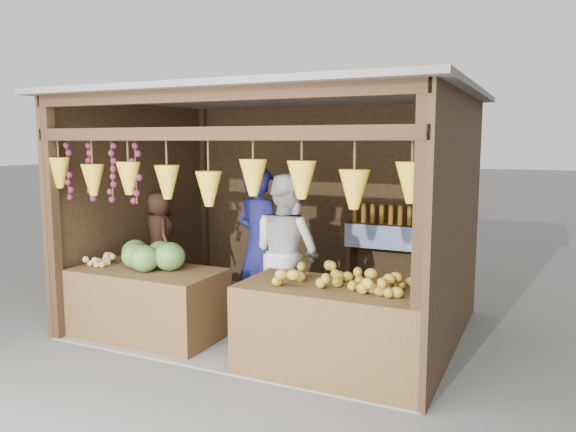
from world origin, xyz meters
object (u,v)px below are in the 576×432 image
object	(u,v)px
counter_left	(148,303)
counter_right	(335,331)
man_standing	(260,247)
woman_standing	(287,253)
vendor_seated	(159,234)

from	to	relation	value
counter_left	counter_right	size ratio (longest dim) A/B	0.93
counter_right	man_standing	size ratio (longest dim) A/B	0.94
counter_left	counter_right	distance (m)	2.21
counter_right	man_standing	world-z (taller)	man_standing
counter_right	woman_standing	world-z (taller)	woman_standing
counter_left	man_standing	size ratio (longest dim) A/B	0.88
man_standing	woman_standing	xyz separation A→B (m)	(0.36, -0.03, -0.03)
man_standing	woman_standing	bearing A→B (deg)	-165.74
vendor_seated	counter_left	bearing A→B (deg)	158.13
woman_standing	vendor_seated	world-z (taller)	woman_standing
counter_left	vendor_seated	xyz separation A→B (m)	(-0.77, 1.20, 0.52)
counter_right	vendor_seated	world-z (taller)	vendor_seated
woman_standing	counter_right	bearing A→B (deg)	158.19
man_standing	counter_right	bearing A→B (deg)	161.08
counter_left	man_standing	xyz separation A→B (m)	(0.92, 0.89, 0.55)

